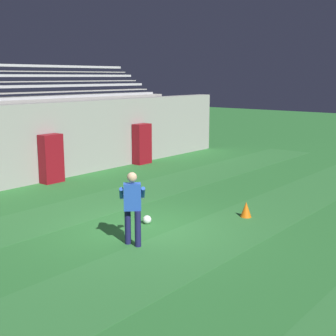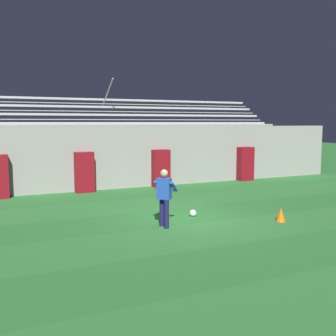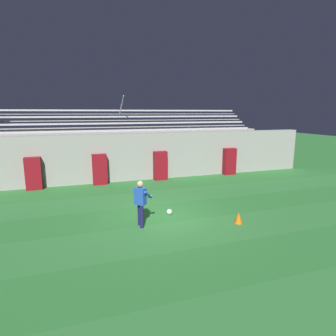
{
  "view_description": "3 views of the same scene",
  "coord_description": "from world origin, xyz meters",
  "px_view_note": "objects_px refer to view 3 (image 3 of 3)",
  "views": [
    {
      "loc": [
        -8.17,
        -7.58,
        3.72
      ],
      "look_at": [
        0.73,
        -0.27,
        1.46
      ],
      "focal_mm": 50.0,
      "sensor_mm": 36.0,
      "label": 1
    },
    {
      "loc": [
        -5.42,
        -10.71,
        2.99
      ],
      "look_at": [
        -0.76,
        -0.45,
        1.68
      ],
      "focal_mm": 42.0,
      "sensor_mm": 36.0,
      "label": 2
    },
    {
      "loc": [
        -3.06,
        -9.96,
        4.02
      ],
      "look_at": [
        0.57,
        0.86,
        1.75
      ],
      "focal_mm": 30.0,
      "sensor_mm": 36.0,
      "label": 3
    }
  ],
  "objects_px": {
    "padding_pillar_far_left": "(33,174)",
    "goalkeeper": "(141,201)",
    "padding_pillar_far_right": "(229,161)",
    "traffic_cone": "(238,218)",
    "soccer_ball": "(169,212)",
    "padding_pillar_gate_left": "(100,169)",
    "padding_pillar_gate_right": "(160,166)"
  },
  "relations": [
    {
      "from": "goalkeeper",
      "to": "soccer_ball",
      "type": "bearing_deg",
      "value": 30.08
    },
    {
      "from": "padding_pillar_gate_left",
      "to": "soccer_ball",
      "type": "distance_m",
      "value": 6.25
    },
    {
      "from": "padding_pillar_gate_right",
      "to": "goalkeeper",
      "type": "bearing_deg",
      "value": -112.62
    },
    {
      "from": "goalkeeper",
      "to": "soccer_ball",
      "type": "height_order",
      "value": "goalkeeper"
    },
    {
      "from": "padding_pillar_gate_right",
      "to": "goalkeeper",
      "type": "height_order",
      "value": "padding_pillar_gate_right"
    },
    {
      "from": "padding_pillar_far_left",
      "to": "traffic_cone",
      "type": "xyz_separation_m",
      "value": [
        7.71,
        -7.47,
        -0.65
      ]
    },
    {
      "from": "padding_pillar_far_right",
      "to": "goalkeeper",
      "type": "xyz_separation_m",
      "value": [
        -7.49,
        -6.58,
        0.09
      ]
    },
    {
      "from": "padding_pillar_far_right",
      "to": "traffic_cone",
      "type": "distance_m",
      "value": 8.51
    },
    {
      "from": "traffic_cone",
      "to": "padding_pillar_far_right",
      "type": "bearing_deg",
      "value": 61.69
    },
    {
      "from": "padding_pillar_gate_right",
      "to": "padding_pillar_gate_left",
      "type": "bearing_deg",
      "value": 180.0
    },
    {
      "from": "padding_pillar_far_left",
      "to": "soccer_ball",
      "type": "distance_m",
      "value": 8.09
    },
    {
      "from": "padding_pillar_far_right",
      "to": "traffic_cone",
      "type": "bearing_deg",
      "value": -118.31
    },
    {
      "from": "goalkeeper",
      "to": "soccer_ball",
      "type": "relative_size",
      "value": 7.59
    },
    {
      "from": "padding_pillar_far_left",
      "to": "traffic_cone",
      "type": "bearing_deg",
      "value": -44.12
    },
    {
      "from": "padding_pillar_gate_right",
      "to": "traffic_cone",
      "type": "relative_size",
      "value": 4.11
    },
    {
      "from": "padding_pillar_far_right",
      "to": "soccer_ball",
      "type": "height_order",
      "value": "padding_pillar_far_right"
    },
    {
      "from": "padding_pillar_far_right",
      "to": "traffic_cone",
      "type": "relative_size",
      "value": 4.11
    },
    {
      "from": "goalkeeper",
      "to": "padding_pillar_far_left",
      "type": "bearing_deg",
      "value": 122.79
    },
    {
      "from": "padding_pillar_gate_left",
      "to": "padding_pillar_far_left",
      "type": "relative_size",
      "value": 1.0
    },
    {
      "from": "padding_pillar_gate_left",
      "to": "padding_pillar_far_right",
      "type": "height_order",
      "value": "same"
    },
    {
      "from": "padding_pillar_far_left",
      "to": "traffic_cone",
      "type": "height_order",
      "value": "padding_pillar_far_left"
    },
    {
      "from": "padding_pillar_far_left",
      "to": "goalkeeper",
      "type": "xyz_separation_m",
      "value": [
        4.24,
        -6.58,
        0.09
      ]
    },
    {
      "from": "padding_pillar_far_left",
      "to": "soccer_ball",
      "type": "bearing_deg",
      "value": -46.13
    },
    {
      "from": "padding_pillar_far_left",
      "to": "padding_pillar_far_right",
      "type": "relative_size",
      "value": 1.0
    },
    {
      "from": "soccer_ball",
      "to": "goalkeeper",
      "type": "bearing_deg",
      "value": -149.92
    },
    {
      "from": "padding_pillar_gate_left",
      "to": "traffic_cone",
      "type": "distance_m",
      "value": 8.65
    },
    {
      "from": "padding_pillar_far_left",
      "to": "goalkeeper",
      "type": "height_order",
      "value": "padding_pillar_far_left"
    },
    {
      "from": "padding_pillar_far_left",
      "to": "goalkeeper",
      "type": "relative_size",
      "value": 1.03
    },
    {
      "from": "goalkeeper",
      "to": "padding_pillar_far_right",
      "type": "bearing_deg",
      "value": 41.31
    },
    {
      "from": "traffic_cone",
      "to": "padding_pillar_gate_left",
      "type": "bearing_deg",
      "value": 119.91
    },
    {
      "from": "padding_pillar_gate_right",
      "to": "traffic_cone",
      "type": "bearing_deg",
      "value": -84.48
    },
    {
      "from": "padding_pillar_far_right",
      "to": "soccer_ball",
      "type": "bearing_deg",
      "value": -136.64
    }
  ]
}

